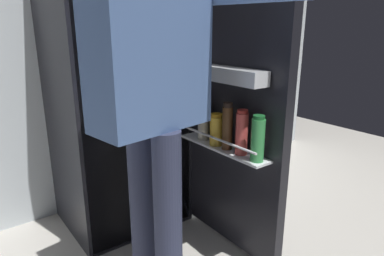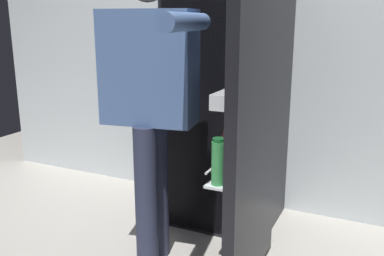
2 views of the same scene
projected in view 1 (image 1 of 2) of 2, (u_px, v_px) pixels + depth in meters
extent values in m
cube|color=silver|center=(89.00, 26.00, 2.17)|extent=(4.40, 0.10, 2.41)
cube|color=black|center=(116.00, 90.00, 2.01)|extent=(0.68, 0.59, 1.68)
cube|color=white|center=(139.00, 98.00, 1.78)|extent=(0.64, 0.01, 1.64)
cube|color=white|center=(135.00, 90.00, 1.81)|extent=(0.60, 0.09, 0.01)
cube|color=black|center=(236.00, 98.00, 1.73)|extent=(0.06, 0.67, 1.64)
cube|color=white|center=(222.00, 148.00, 1.76)|extent=(0.11, 0.58, 0.01)
cylinder|color=silver|center=(215.00, 138.00, 1.71)|extent=(0.01, 0.55, 0.01)
cube|color=white|center=(224.00, 74.00, 1.65)|extent=(0.10, 0.49, 0.07)
cylinder|color=#EDE5CC|center=(203.00, 120.00, 1.84)|extent=(0.06, 0.06, 0.22)
cylinder|color=#B78933|center=(204.00, 98.00, 1.81)|extent=(0.04, 0.04, 0.03)
cylinder|color=#DB4C47|center=(242.00, 134.00, 1.63)|extent=(0.06, 0.06, 0.20)
cylinder|color=#B22D28|center=(243.00, 112.00, 1.59)|extent=(0.05, 0.05, 0.02)
cylinder|color=brown|center=(227.00, 128.00, 1.69)|extent=(0.05, 0.05, 0.22)
cylinder|color=black|center=(228.00, 105.00, 1.66)|extent=(0.05, 0.05, 0.02)
cylinder|color=green|center=(258.00, 140.00, 1.54)|extent=(0.06, 0.06, 0.20)
cylinder|color=#195B28|center=(259.00, 117.00, 1.51)|extent=(0.05, 0.05, 0.02)
cylinder|color=gold|center=(216.00, 131.00, 1.76)|extent=(0.07, 0.07, 0.15)
cylinder|color=#BC8419|center=(217.00, 115.00, 1.74)|extent=(0.06, 0.06, 0.02)
cylinder|color=gold|center=(111.00, 83.00, 1.72)|extent=(0.08, 0.08, 0.09)
cylinder|color=#2D334C|center=(143.00, 208.00, 1.55)|extent=(0.12, 0.12, 0.81)
cylinder|color=#2D334C|center=(168.00, 222.00, 1.44)|extent=(0.12, 0.12, 0.81)
cube|color=#4C6BA3|center=(149.00, 55.00, 1.30)|extent=(0.50, 0.29, 0.57)
cylinder|color=#4C6BA3|center=(115.00, 58.00, 1.46)|extent=(0.08, 0.08, 0.54)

